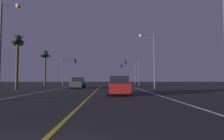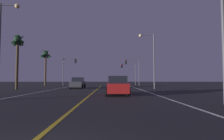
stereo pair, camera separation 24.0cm
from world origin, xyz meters
The scene contains 13 objects.
lane_edge_right centered at (5.97, 15.12, 0.00)m, with size 0.16×42.24×0.01m, color silver.
lane_edge_left centered at (-5.97, 15.12, 0.00)m, with size 0.16×42.24×0.01m, color silver.
lane_center_divider centered at (0.00, 15.12, 0.00)m, with size 0.16×42.24×0.01m, color gold.
car_lead_same_lane centered at (2.45, 14.16, 0.82)m, with size 2.02×4.30×1.70m.
car_oncoming centered at (-3.15, 26.00, 0.82)m, with size 2.02×4.30×1.70m.
traffic_light_near_right centered at (6.70, 36.74, 4.15)m, with size 3.17×0.36×5.59m.
traffic_light_near_left centered at (-6.85, 36.74, 4.30)m, with size 2.91×0.36×5.84m.
traffic_light_far_right centered at (6.40, 42.24, 3.91)m, with size 3.64×0.36×5.21m.
street_lamp_right_near centered at (7.82, 7.90, 5.21)m, with size 1.90×0.44×8.27m.
street_lamp_left_mid centered at (-7.85, 14.18, 5.24)m, with size 1.82×0.44×8.35m.
street_lamp_right_far centered at (7.71, 23.85, 5.10)m, with size 2.28×0.44×8.02m.
palm_tree_left_mid centered at (-11.01, 22.90, 6.28)m, with size 2.09×1.97×7.84m.
palm_tree_left_far centered at (-11.53, 35.50, 6.19)m, with size 2.29×2.09×7.79m.
Camera 1 is at (1.48, -2.20, 1.42)m, focal length 29.07 mm.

